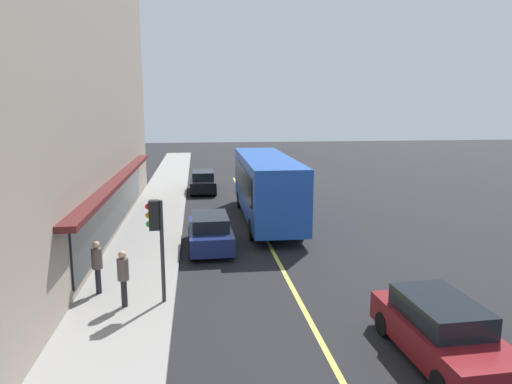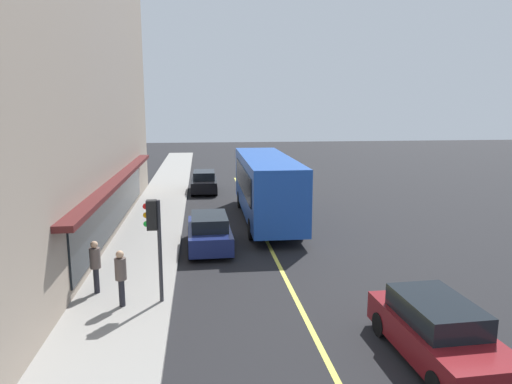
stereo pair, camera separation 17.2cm
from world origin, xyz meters
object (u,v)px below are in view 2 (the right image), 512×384
Objects in this scene: pedestrian_at_corner at (95,262)px; car_black at (204,182)px; traffic_light at (154,227)px; car_maroon at (437,332)px; bus at (266,185)px; pedestrian_near_storefront at (121,273)px; car_navy at (209,232)px.

car_black is at bearing -11.12° from pedestrian_at_corner.
car_maroon is (-4.02, -7.04, -1.79)m from traffic_light.
bus reaches higher than car_black.
pedestrian_at_corner is at bearing 61.33° from car_maroon.
pedestrian_near_storefront reaches higher than pedestrian_at_corner.
bus is at bearing -35.78° from pedestrian_at_corner.
bus is at bearing -25.11° from traffic_light.
bus is 3.49× the size of traffic_light.
car_maroon is at bearing -118.67° from pedestrian_at_corner.
car_black is at bearing -7.72° from pedestrian_near_storefront.
pedestrian_near_storefront reaches higher than car_black.
bus is 2.57× the size of car_navy.
pedestrian_at_corner is (1.14, 0.98, -0.00)m from pedestrian_near_storefront.
car_maroon is at bearing -119.71° from traffic_light.
pedestrian_near_storefront is (-0.22, 1.00, -1.33)m from traffic_light.
car_navy is at bearing 146.00° from bus.
car_navy is (-4.68, 3.16, -1.24)m from bus.
traffic_light is 1.84× the size of pedestrian_at_corner.
bus is 14.71m from car_maroon.
traffic_light reaches higher than car_navy.
pedestrian_near_storefront is at bearing 151.09° from bus.
car_maroon is 2.51× the size of pedestrian_at_corner.
bus is 2.58× the size of car_black.
traffic_light is at bearing 163.16° from car_navy.
traffic_light is at bearing 60.29° from car_maroon.
car_navy and car_black have the same top height.
pedestrian_near_storefront is (-6.03, 2.76, 0.46)m from car_navy.
car_navy is at bearing 28.29° from car_maroon.
car_black is at bearing 19.65° from bus.
car_black is 19.95m from pedestrian_near_storefront.
car_maroon is 8.90m from pedestrian_near_storefront.
traffic_light is 2.56m from pedestrian_at_corner.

